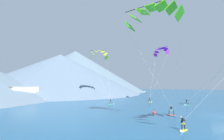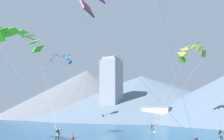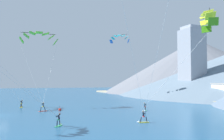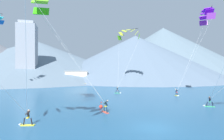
{
  "view_description": "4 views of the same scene",
  "coord_description": "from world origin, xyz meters",
  "px_view_note": "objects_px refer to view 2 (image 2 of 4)",
  "views": [
    {
      "loc": [
        -32.48,
        0.7,
        5.27
      ],
      "look_at": [
        -3.93,
        19.81,
        8.89
      ],
      "focal_mm": 24.0,
      "sensor_mm": 36.0,
      "label": 1
    },
    {
      "loc": [
        16.62,
        -15.18,
        3.99
      ],
      "look_at": [
        1.4,
        12.92,
        9.92
      ],
      "focal_mm": 35.0,
      "sensor_mm": 36.0,
      "label": 2
    },
    {
      "loc": [
        44.39,
        0.81,
        5.4
      ],
      "look_at": [
        2.74,
        18.48,
        7.63
      ],
      "focal_mm": 40.0,
      "sensor_mm": 36.0,
      "label": 3
    },
    {
      "loc": [
        -8.44,
        -16.39,
        6.07
      ],
      "look_at": [
        0.32,
        18.74,
        5.8
      ],
      "focal_mm": 28.0,
      "sensor_mm": 36.0,
      "label": 4
    }
  ],
  "objects_px": {
    "kitesurfer_far_left": "(58,137)",
    "kitesurfer_far_right": "(220,138)",
    "parafoil_kite_distant_high_outer": "(61,58)",
    "parafoil_kite_near_trail": "(190,51)",
    "kitesurfer_near_trail": "(153,130)",
    "parafoil_kite_far_left": "(20,38)",
    "race_marker_buoy": "(73,138)"
  },
  "relations": [
    {
      "from": "parafoil_kite_distant_high_outer",
      "to": "kitesurfer_near_trail",
      "type": "bearing_deg",
      "value": -16.2
    },
    {
      "from": "kitesurfer_far_right",
      "to": "parafoil_kite_near_trail",
      "type": "xyz_separation_m",
      "value": [
        -5.35,
        16.94,
        16.5
      ]
    },
    {
      "from": "parafoil_kite_far_left",
      "to": "race_marker_buoy",
      "type": "distance_m",
      "value": 17.96
    },
    {
      "from": "parafoil_kite_near_trail",
      "to": "race_marker_buoy",
      "type": "height_order",
      "value": "parafoil_kite_near_trail"
    },
    {
      "from": "kitesurfer_far_right",
      "to": "parafoil_kite_distant_high_outer",
      "type": "bearing_deg",
      "value": 159.05
    },
    {
      "from": "kitesurfer_far_left",
      "to": "kitesurfer_far_right",
      "type": "height_order",
      "value": "kitesurfer_far_left"
    },
    {
      "from": "kitesurfer_far_right",
      "to": "race_marker_buoy",
      "type": "relative_size",
      "value": 1.75
    },
    {
      "from": "kitesurfer_near_trail",
      "to": "kitesurfer_far_left",
      "type": "bearing_deg",
      "value": -111.63
    },
    {
      "from": "parafoil_kite_near_trail",
      "to": "race_marker_buoy",
      "type": "distance_m",
      "value": 32.32
    },
    {
      "from": "parafoil_kite_near_trail",
      "to": "parafoil_kite_distant_high_outer",
      "type": "relative_size",
      "value": 2.93
    },
    {
      "from": "race_marker_buoy",
      "to": "kitesurfer_far_right",
      "type": "bearing_deg",
      "value": 21.59
    },
    {
      "from": "parafoil_kite_near_trail",
      "to": "parafoil_kite_distant_high_outer",
      "type": "xyz_separation_m",
      "value": [
        -36.97,
        -0.74,
        2.6
      ]
    },
    {
      "from": "kitesurfer_near_trail",
      "to": "parafoil_kite_near_trail",
      "type": "relative_size",
      "value": 0.1
    },
    {
      "from": "kitesurfer_near_trail",
      "to": "race_marker_buoy",
      "type": "bearing_deg",
      "value": -115.69
    },
    {
      "from": "parafoil_kite_near_trail",
      "to": "race_marker_buoy",
      "type": "relative_size",
      "value": 16.78
    },
    {
      "from": "parafoil_kite_near_trail",
      "to": "parafoil_kite_far_left",
      "type": "relative_size",
      "value": 1.13
    },
    {
      "from": "kitesurfer_far_right",
      "to": "parafoil_kite_distant_high_outer",
      "type": "xyz_separation_m",
      "value": [
        -42.32,
        16.2,
        19.1
      ]
    },
    {
      "from": "kitesurfer_far_left",
      "to": "race_marker_buoy",
      "type": "height_order",
      "value": "kitesurfer_far_left"
    },
    {
      "from": "kitesurfer_far_left",
      "to": "parafoil_kite_distant_high_outer",
      "type": "relative_size",
      "value": 0.31
    },
    {
      "from": "parafoil_kite_far_left",
      "to": "race_marker_buoy",
      "type": "xyz_separation_m",
      "value": [
        8.79,
        3.06,
        -15.35
      ]
    },
    {
      "from": "kitesurfer_near_trail",
      "to": "parafoil_kite_near_trail",
      "type": "height_order",
      "value": "parafoil_kite_near_trail"
    },
    {
      "from": "parafoil_kite_near_trail",
      "to": "parafoil_kite_distant_high_outer",
      "type": "distance_m",
      "value": 37.07
    },
    {
      "from": "kitesurfer_near_trail",
      "to": "parafoil_kite_far_left",
      "type": "height_order",
      "value": "parafoil_kite_far_left"
    },
    {
      "from": "kitesurfer_near_trail",
      "to": "parafoil_kite_far_left",
      "type": "relative_size",
      "value": 0.11
    },
    {
      "from": "kitesurfer_far_right",
      "to": "kitesurfer_near_trail",
      "type": "bearing_deg",
      "value": 147.77
    },
    {
      "from": "kitesurfer_near_trail",
      "to": "parafoil_kite_near_trail",
      "type": "bearing_deg",
      "value": 57.59
    },
    {
      "from": "kitesurfer_near_trail",
      "to": "kitesurfer_far_left",
      "type": "xyz_separation_m",
      "value": [
        -6.97,
        -17.56,
        0.12
      ]
    },
    {
      "from": "parafoil_kite_far_left",
      "to": "kitesurfer_near_trail",
      "type": "bearing_deg",
      "value": 48.14
    },
    {
      "from": "parafoil_kite_far_left",
      "to": "parafoil_kite_distant_high_outer",
      "type": "relative_size",
      "value": 2.59
    },
    {
      "from": "kitesurfer_near_trail",
      "to": "parafoil_kite_far_left",
      "type": "distance_m",
      "value": 28.07
    },
    {
      "from": "parafoil_kite_near_trail",
      "to": "parafoil_kite_far_left",
      "type": "xyz_separation_m",
      "value": [
        -21.96,
        -27.33,
        -1.45
      ]
    },
    {
      "from": "kitesurfer_far_left",
      "to": "parafoil_kite_near_trail",
      "type": "distance_m",
      "value": 34.4
    }
  ]
}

